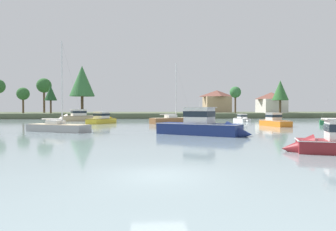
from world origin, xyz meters
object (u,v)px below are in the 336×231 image
cruiser_sand (76,118)px  sailboat_grey (58,130)px  cruiser_yellow (104,121)px  mooring_buoy_orange (203,128)px  cruiser_orange (273,123)px  cruiser_navy (206,129)px  sailboat_wood (173,122)px  cruiser_white (243,120)px  mooring_buoy_white (155,121)px

cruiser_sand → sailboat_grey: (4.24, -33.04, -0.35)m
cruiser_yellow → mooring_buoy_orange: 24.22m
cruiser_sand → cruiser_orange: 43.43m
cruiser_navy → sailboat_wood: bearing=91.4°
sailboat_grey → mooring_buoy_orange: bearing=9.7°
cruiser_navy → mooring_buoy_orange: (1.80, 10.04, -0.58)m
sailboat_wood → cruiser_sand: bearing=148.1°
cruiser_navy → cruiser_orange: bearing=47.5°
cruiser_orange → cruiser_yellow: cruiser_yellow is taller
cruiser_yellow → sailboat_grey: sailboat_grey is taller
cruiser_orange → sailboat_grey: size_ratio=0.63×
cruiser_orange → cruiser_white: size_ratio=1.13×
cruiser_white → cruiser_yellow: (-29.87, -5.10, 0.14)m
cruiser_white → mooring_buoy_orange: (-13.94, -23.34, -0.34)m
sailboat_wood → cruiser_orange: (15.49, -10.60, 0.20)m
mooring_buoy_white → cruiser_yellow: bearing=-148.0°
sailboat_wood → cruiser_navy: (0.66, -26.76, 0.37)m
cruiser_sand → cruiser_yellow: (7.48, -11.52, -0.06)m
cruiser_orange → cruiser_yellow: 31.38m
sailboat_grey → cruiser_navy: bearing=-21.3°
sailboat_wood → mooring_buoy_orange: sailboat_wood is taller
cruiser_orange → cruiser_white: cruiser_orange is taller
cruiser_white → cruiser_yellow: size_ratio=0.80×
cruiser_yellow → mooring_buoy_white: cruiser_yellow is taller
cruiser_orange → mooring_buoy_white: size_ratio=18.24×
sailboat_wood → cruiser_white: 17.69m
cruiser_sand → cruiser_yellow: 13.74m
cruiser_white → cruiser_navy: (-15.74, -33.38, 0.24)m
sailboat_wood → mooring_buoy_orange: bearing=-81.6°
cruiser_sand → cruiser_navy: (21.60, -39.81, 0.05)m
cruiser_sand → mooring_buoy_white: 18.61m
cruiser_navy → cruiser_yellow: size_ratio=1.24×
cruiser_sand → sailboat_wood: bearing=-31.9°
cruiser_orange → cruiser_yellow: size_ratio=0.90×
sailboat_wood → cruiser_white: sailboat_wood is taller
cruiser_white → mooring_buoy_white: cruiser_white is taller
sailboat_wood → cruiser_sand: (-20.94, 13.05, 0.32)m
cruiser_sand → cruiser_white: (37.35, -6.42, -0.20)m
sailboat_wood → cruiser_orange: 18.77m
cruiser_orange → mooring_buoy_orange: bearing=-154.8°
cruiser_sand → cruiser_navy: bearing=-61.5°
cruiser_white → mooring_buoy_white: (-19.43, 1.43, -0.34)m
sailboat_grey → mooring_buoy_white: 31.20m
mooring_buoy_white → cruiser_white: bearing=-4.2°
sailboat_wood → sailboat_grey: bearing=-129.9°
cruiser_orange → cruiser_navy: cruiser_navy is taller
cruiser_orange → cruiser_yellow: bearing=157.3°
sailboat_wood → cruiser_sand: size_ratio=1.17×
cruiser_navy → mooring_buoy_white: 35.01m
cruiser_sand → cruiser_navy: cruiser_navy is taller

